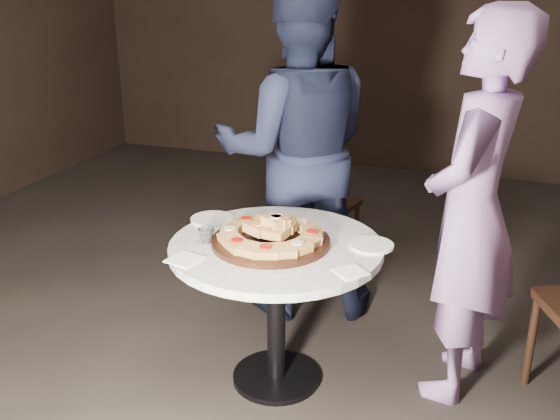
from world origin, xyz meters
name	(u,v)px	position (x,y,z in m)	size (l,w,h in m)	color
floor	(279,380)	(0.00, 0.00, 0.00)	(7.00, 7.00, 0.00)	black
table	(276,270)	(-0.01, 0.01, 0.55)	(0.97, 0.97, 0.67)	black
serving_board	(271,241)	(-0.03, -0.01, 0.68)	(0.49, 0.49, 0.02)	black
focaccia_pile	(272,232)	(-0.03, -0.01, 0.72)	(0.44, 0.44, 0.12)	#AE7F43
plate_left	(212,219)	(-0.38, 0.16, 0.68)	(0.19, 0.19, 0.01)	white
plate_right	(371,245)	(0.37, 0.11, 0.68)	(0.18, 0.18, 0.01)	white
water_glass	(206,235)	(-0.29, -0.08, 0.70)	(0.07, 0.07, 0.06)	silver
napkin_near	(185,259)	(-0.30, -0.27, 0.67)	(0.12, 0.12, 0.01)	white
napkin_far	(351,272)	(0.34, -0.16, 0.67)	(0.11, 0.11, 0.01)	white
chair_far	(318,199)	(-0.17, 1.21, 0.44)	(0.43, 0.45, 0.77)	black
diner_navy	(296,151)	(-0.15, 0.70, 0.87)	(0.85, 0.66, 1.75)	#141A32
diner_teal	(472,213)	(0.74, 0.25, 0.81)	(0.59, 0.39, 1.63)	#866CAE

